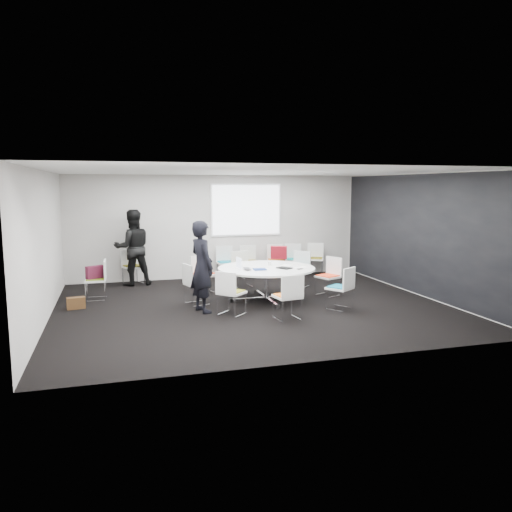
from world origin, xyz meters
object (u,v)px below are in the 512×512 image
object	(u,v)px
conference_table	(266,276)
chair_ring_c	(243,276)
laptop	(249,269)
chair_ring_b	(299,276)
person_main	(202,267)
chair_ring_f	(231,301)
chair_back_b	(250,268)
cup	(270,263)
chair_ring_h	(340,296)
brown_bag	(76,303)
chair_back_c	(276,267)
chair_spare_left	(97,287)
chair_ring_e	(196,292)
chair_person_back	(133,273)
maroon_bag	(95,272)
chair_back_d	(294,266)
chair_ring_d	(204,281)
chair_ring_g	(288,305)
chair_ring_a	(328,284)
chair_back_e	(315,265)
chair_back_a	(226,269)

from	to	relation	value
conference_table	chair_ring_c	distance (m)	1.60
conference_table	laptop	world-z (taller)	laptop
chair_ring_b	person_main	xyz separation A→B (m)	(-2.75, -1.82, 0.64)
chair_ring_f	chair_back_b	world-z (taller)	same
laptop	cup	distance (m)	0.72
chair_ring_h	brown_bag	world-z (taller)	chair_ring_h
conference_table	chair_ring_f	xyz separation A→B (m)	(-1.04, -1.05, -0.25)
chair_back_c	laptop	world-z (taller)	chair_back_c
chair_ring_f	conference_table	bearing A→B (deg)	90.88
chair_ring_f	chair_spare_left	xyz separation A→B (m)	(-2.57, 2.12, 0.00)
chair_ring_e	laptop	bearing A→B (deg)	66.11
cup	chair_person_back	bearing A→B (deg)	139.94
chair_spare_left	laptop	bearing A→B (deg)	-109.28
laptop	maroon_bag	xyz separation A→B (m)	(-3.19, 1.22, -0.12)
chair_ring_c	chair_ring_e	world-z (taller)	same
conference_table	chair_back_d	world-z (taller)	chair_back_d
chair_back_b	chair_ring_d	bearing A→B (deg)	42.33
chair_ring_g	cup	world-z (taller)	chair_ring_g
conference_table	chair_ring_b	size ratio (longest dim) A/B	2.42
conference_table	brown_bag	size ratio (longest dim) A/B	5.90
chair_back_b	chair_ring_b	bearing A→B (deg)	116.81
chair_ring_e	maroon_bag	distance (m)	2.35
chair_ring_a	chair_ring_c	size ratio (longest dim) A/B	1.00
chair_back_e	person_main	world-z (taller)	person_main
chair_ring_d	chair_back_b	distance (m)	2.22
cup	conference_table	bearing A→B (deg)	-120.90
chair_back_a	laptop	xyz separation A→B (m)	(-0.12, -2.86, 0.47)
chair_ring_e	chair_back_b	bearing A→B (deg)	127.90
chair_ring_b	chair_ring_g	distance (m)	3.15
chair_back_a	chair_person_back	bearing A→B (deg)	-0.53
chair_ring_g	cup	xyz separation A→B (m)	(0.26, 1.95, 0.50)
chair_ring_e	chair_ring_b	bearing A→B (deg)	96.61
conference_table	chair_back_e	xyz separation A→B (m)	(2.30, 2.72, -0.25)
chair_ring_g	person_main	distance (m)	1.89
chair_ring_d	person_main	world-z (taller)	person_main
chair_ring_b	laptop	bearing A→B (deg)	85.54
chair_person_back	person_main	world-z (taller)	person_main
chair_back_c	chair_spare_left	bearing A→B (deg)	23.98
chair_back_d	chair_spare_left	bearing A→B (deg)	29.64
maroon_bag	chair_ring_b	bearing A→B (deg)	1.30
chair_ring_d	chair_person_back	xyz separation A→B (m)	(-1.55, 1.61, 0.00)
chair_ring_a	person_main	world-z (taller)	person_main
chair_person_back	maroon_bag	size ratio (longest dim) A/B	2.20
chair_ring_e	chair_back_b	world-z (taller)	same
chair_person_back	laptop	bearing A→B (deg)	104.92
chair_ring_g	chair_person_back	size ratio (longest dim) A/B	1.00
chair_back_b	chair_spare_left	size ratio (longest dim) A/B	1.00
chair_ring_c	chair_ring_h	size ratio (longest dim) A/B	1.00
chair_ring_b	chair_ring_c	distance (m)	1.40
chair_back_e	chair_spare_left	xyz separation A→B (m)	(-5.91, -1.65, 0.00)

